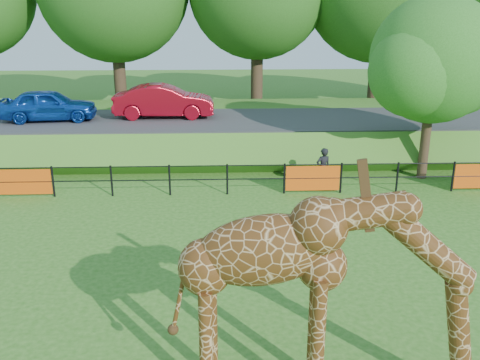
{
  "coord_description": "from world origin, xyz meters",
  "views": [
    {
      "loc": [
        -0.27,
        -9.66,
        6.39
      ],
      "look_at": [
        0.27,
        3.55,
        2.0
      ],
      "focal_mm": 40.0,
      "sensor_mm": 36.0,
      "label": 1
    }
  ],
  "objects": [
    {
      "name": "road",
      "position": [
        0.0,
        14.0,
        1.36
      ],
      "size": [
        40.0,
        5.0,
        0.12
      ],
      "primitive_type": "cube",
      "color": "#323235",
      "rests_on": "embankment"
    },
    {
      "name": "ground",
      "position": [
        0.0,
        0.0,
        0.0
      ],
      "size": [
        90.0,
        90.0,
        0.0
      ],
      "primitive_type": "plane",
      "color": "#2C6318",
      "rests_on": "ground"
    },
    {
      "name": "visitor",
      "position": [
        3.45,
        8.51,
        0.75
      ],
      "size": [
        0.63,
        0.51,
        1.5
      ],
      "primitive_type": "imported",
      "rotation": [
        0.0,
        0.0,
        3.44
      ],
      "color": "black",
      "rests_on": "ground"
    },
    {
      "name": "perimeter_fence",
      "position": [
        0.0,
        8.0,
        0.55
      ],
      "size": [
        28.07,
        0.1,
        1.1
      ],
      "primitive_type": null,
      "color": "black",
      "rests_on": "ground"
    },
    {
      "name": "tree_east",
      "position": [
        7.6,
        9.63,
        4.28
      ],
      "size": [
        5.4,
        4.71,
        6.76
      ],
      "color": "#2E2115",
      "rests_on": "ground"
    },
    {
      "name": "car_blue",
      "position": [
        -7.76,
        14.04,
        2.12
      ],
      "size": [
        4.22,
        2.03,
        1.39
      ],
      "primitive_type": "imported",
      "rotation": [
        0.0,
        0.0,
        1.67
      ],
      "color": "#1548B2",
      "rests_on": "road"
    },
    {
      "name": "embankment",
      "position": [
        0.0,
        15.5,
        0.65
      ],
      "size": [
        40.0,
        9.0,
        1.3
      ],
      "primitive_type": "cube",
      "color": "#2C6318",
      "rests_on": "ground"
    },
    {
      "name": "car_red",
      "position": [
        -2.74,
        14.54,
        2.16
      ],
      "size": [
        4.5,
        1.58,
        1.48
      ],
      "primitive_type": "imported",
      "rotation": [
        0.0,
        0.0,
        1.57
      ],
      "color": "maroon",
      "rests_on": "road"
    },
    {
      "name": "giraffe",
      "position": [
        1.47,
        -2.11,
        1.86
      ],
      "size": [
        5.29,
        1.55,
        3.72
      ],
      "primitive_type": null,
      "rotation": [
        0.0,
        0.0,
        -0.11
      ],
      "color": "#4E2B10",
      "rests_on": "ground"
    }
  ]
}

